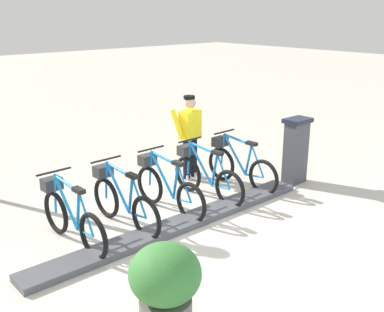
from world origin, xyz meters
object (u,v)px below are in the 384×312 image
at_px(bike_docked_4, 70,216).
at_px(payment_kiosk, 296,150).
at_px(bike_docked_2, 166,187).
at_px(worker_near_rack, 190,134).
at_px(planter_bush, 165,283).
at_px(bike_docked_0, 239,165).
at_px(bike_docked_1, 205,175).
at_px(bike_docked_3, 122,200).

bearing_deg(bike_docked_4, payment_kiosk, -97.33).
relative_size(bike_docked_2, worker_near_rack, 1.04).
bearing_deg(planter_bush, bike_docked_0, -56.77).
bearing_deg(bike_docked_4, bike_docked_1, -90.00).
bearing_deg(bike_docked_3, bike_docked_1, -90.00).
distance_m(bike_docked_0, bike_docked_1, 0.87).
bearing_deg(worker_near_rack, bike_docked_4, 107.39).
height_order(payment_kiosk, planter_bush, payment_kiosk).
distance_m(payment_kiosk, bike_docked_3, 3.63).
xyz_separation_m(bike_docked_4, worker_near_rack, (0.97, -3.09, 0.48)).
relative_size(payment_kiosk, bike_docked_4, 0.74).
relative_size(bike_docked_4, worker_near_rack, 1.04).
bearing_deg(planter_bush, worker_near_rack, -44.06).
bearing_deg(payment_kiosk, planter_bush, 111.41).
bearing_deg(worker_near_rack, payment_kiosk, -138.59).
bearing_deg(planter_bush, bike_docked_4, -3.43).
relative_size(bike_docked_0, bike_docked_1, 1.00).
distance_m(bike_docked_0, planter_bush, 4.33).
height_order(bike_docked_1, worker_near_rack, worker_near_rack).
bearing_deg(planter_bush, bike_docked_1, -49.23).
distance_m(bike_docked_4, planter_bush, 2.38).
distance_m(bike_docked_3, worker_near_rack, 2.47).
relative_size(worker_near_rack, planter_bush, 1.71).
xyz_separation_m(payment_kiosk, bike_docked_3, (0.57, 3.58, -0.24)).
height_order(payment_kiosk, bike_docked_2, payment_kiosk).
height_order(bike_docked_3, bike_docked_4, same).
bearing_deg(bike_docked_0, bike_docked_1, 90.00).
bearing_deg(bike_docked_2, bike_docked_4, 90.00).
xyz_separation_m(bike_docked_3, planter_bush, (-2.37, 1.01, 0.11)).
bearing_deg(bike_docked_3, bike_docked_4, 90.00).
bearing_deg(bike_docked_0, bike_docked_3, 90.00).
relative_size(payment_kiosk, planter_bush, 1.32).
bearing_deg(worker_near_rack, bike_docked_2, 125.62).
xyz_separation_m(payment_kiosk, bike_docked_4, (0.57, 4.44, -0.24)).
relative_size(bike_docked_3, bike_docked_4, 1.00).
bearing_deg(bike_docked_2, bike_docked_1, -90.00).
xyz_separation_m(bike_docked_2, worker_near_rack, (0.97, -1.35, 0.48)).
height_order(bike_docked_2, worker_near_rack, worker_near_rack).
relative_size(bike_docked_0, worker_near_rack, 1.04).
height_order(bike_docked_4, planter_bush, bike_docked_4).
xyz_separation_m(bike_docked_2, bike_docked_3, (0.00, 0.87, 0.00)).
distance_m(bike_docked_2, bike_docked_3, 0.87).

